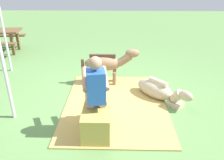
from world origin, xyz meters
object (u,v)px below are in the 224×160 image
(tent_pole_left, at_px, (0,51))
(tent_pole_right, at_px, (2,23))
(pony_standing, at_px, (106,64))
(hay_bale, at_px, (97,123))
(person_seated, at_px, (96,90))
(pony_lying, at_px, (158,90))

(tent_pole_left, distance_m, tent_pole_right, 2.42)
(pony_standing, height_order, tent_pole_left, tent_pole_left)
(tent_pole_left, height_order, tent_pole_right, same)
(hay_bale, xyz_separation_m, person_seated, (0.16, 0.02, 0.51))
(pony_lying, bearing_deg, tent_pole_left, 105.77)
(person_seated, relative_size, pony_lying, 1.16)
(person_seated, xyz_separation_m, pony_lying, (1.08, -1.21, -0.56))
(hay_bale, xyz_separation_m, pony_standing, (1.93, -0.07, 0.28))
(pony_standing, distance_m, tent_pole_right, 2.85)
(hay_bale, bearing_deg, pony_lying, -43.81)
(hay_bale, relative_size, pony_standing, 0.50)
(person_seated, distance_m, pony_standing, 1.78)
(tent_pole_right, bearing_deg, pony_lying, -110.76)
(pony_standing, xyz_separation_m, tent_pole_right, (0.75, 2.64, 0.77))
(hay_bale, height_order, tent_pole_left, tent_pole_left)
(pony_standing, bearing_deg, tent_pole_left, 131.52)
(pony_standing, relative_size, tent_pole_left, 0.52)
(hay_bale, height_order, pony_standing, pony_standing)
(pony_lying, bearing_deg, tent_pole_right, 69.24)
(hay_bale, height_order, tent_pole_right, tent_pole_right)
(person_seated, height_order, tent_pole_left, tent_pole_left)
(tent_pole_left, bearing_deg, pony_standing, -48.48)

